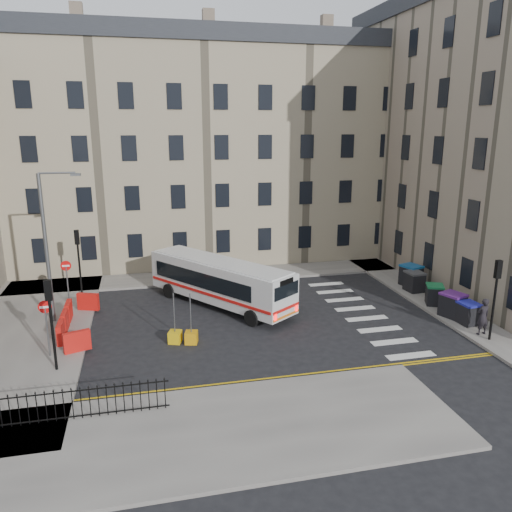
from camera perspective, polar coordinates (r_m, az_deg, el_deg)
name	(u,v)px	position (r m, az deg, el deg)	size (l,w,h in m)	color
ground	(292,317)	(28.55, 4.16, -6.92)	(120.00, 120.00, 0.00)	black
pavement_north	(175,278)	(35.55, -9.27, -2.54)	(36.00, 3.20, 0.15)	slate
pavement_east	(402,283)	(35.43, 16.30, -3.01)	(2.40, 26.00, 0.15)	slate
pavement_west	(31,331)	(28.97, -24.31, -7.77)	(6.00, 22.00, 0.15)	slate
pavement_sw	(183,436)	(18.57, -8.32, -19.66)	(20.00, 6.00, 0.15)	slate
terrace_north	(151,150)	(40.88, -11.88, 11.77)	(38.30, 10.80, 17.20)	gray
traffic_light_east	(496,288)	(26.92, 25.73, -3.28)	(0.28, 0.22, 4.10)	black
traffic_light_nw	(78,252)	(32.99, -19.66, 0.46)	(0.28, 0.22, 4.10)	black
traffic_light_sw	(50,311)	(23.02, -22.45, -5.84)	(0.28, 0.22, 4.10)	black
streetlamp	(46,246)	(28.47, -22.87, 1.02)	(0.50, 0.22, 8.14)	#595B5E
no_entry_north	(67,274)	(31.34, -20.83, -1.88)	(0.60, 0.08, 3.00)	#595B5E
no_entry_south	(46,317)	(24.77, -22.88, -6.41)	(0.60, 0.08, 3.00)	#595B5E
roadworks_barriers	(72,320)	(27.92, -20.26, -6.92)	(1.66, 6.26, 1.00)	red
iron_railings	(59,406)	(20.00, -21.56, -15.64)	(7.80, 0.04, 1.20)	black
bus	(220,280)	(29.75, -4.19, -2.79)	(7.70, 9.46, 2.73)	silver
wheelie_bin_a	(468,313)	(29.24, 23.09, -6.02)	(1.02, 1.15, 1.19)	black
wheelie_bin_b	(453,305)	(29.96, 21.54, -5.21)	(1.41, 1.51, 1.35)	black
wheelie_bin_c	(434,294)	(31.57, 19.71, -4.16)	(1.32, 1.39, 1.21)	black
wheelie_bin_d	(414,281)	(33.64, 17.64, -2.77)	(1.10, 1.24, 1.28)	black
wheelie_bin_e	(411,275)	(34.74, 17.28, -2.11)	(1.44, 1.54, 1.39)	black
pedestrian	(483,316)	(27.96, 24.50, -6.31)	(0.70, 0.46, 1.93)	black
bollard_yellow	(191,337)	(25.31, -7.40, -9.21)	(0.60, 0.60, 0.60)	#CD8A0B
bollard_chevron	(175,337)	(25.47, -9.23, -9.11)	(0.60, 0.60, 0.60)	gold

